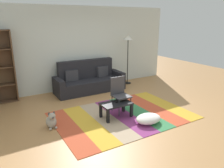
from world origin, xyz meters
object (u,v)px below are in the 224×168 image
object	(u,v)px
tv_remote	(115,102)
folding_chair	(120,92)
couch	(89,81)
pouf	(148,119)
standing_lamp	(128,44)
dog	(51,121)
coffee_table	(116,106)

from	to	relation	value
tv_remote	folding_chair	xyz separation A→B (m)	(0.24, 0.18, 0.16)
couch	folding_chair	world-z (taller)	couch
pouf	standing_lamp	world-z (taller)	standing_lamp
standing_lamp	tv_remote	xyz separation A→B (m)	(-1.87, -2.20, -1.07)
pouf	tv_remote	bearing A→B (deg)	122.72
tv_remote	folding_chair	size ratio (longest dim) A/B	0.17
dog	coffee_table	bearing A→B (deg)	-10.05
pouf	dog	world-z (taller)	dog
standing_lamp	couch	bearing A→B (deg)	-176.96
couch	coffee_table	world-z (taller)	couch
dog	tv_remote	distance (m)	1.53
coffee_table	dog	world-z (taller)	dog
couch	coffee_table	xyz separation A→B (m)	(-0.30, -2.19, -0.04)
coffee_table	couch	bearing A→B (deg)	82.20
couch	standing_lamp	xyz separation A→B (m)	(1.58, 0.08, 1.11)
dog	folding_chair	size ratio (longest dim) A/B	0.44
pouf	dog	size ratio (longest dim) A/B	1.52
standing_lamp	dog	bearing A→B (deg)	-149.17
couch	standing_lamp	distance (m)	1.93
pouf	tv_remote	size ratio (longest dim) A/B	4.04
couch	folding_chair	bearing A→B (deg)	-91.36
couch	folding_chair	xyz separation A→B (m)	(-0.05, -1.94, 0.20)
dog	standing_lamp	bearing A→B (deg)	30.83
dog	pouf	bearing A→B (deg)	-24.78
tv_remote	couch	bearing A→B (deg)	66.96
couch	coffee_table	distance (m)	2.21
folding_chair	coffee_table	bearing A→B (deg)	-97.38
couch	dog	xyz separation A→B (m)	(-1.79, -1.93, -0.18)
couch	tv_remote	size ratio (longest dim) A/B	15.07
standing_lamp	tv_remote	distance (m)	3.08
coffee_table	standing_lamp	bearing A→B (deg)	50.44
pouf	dog	bearing A→B (deg)	155.22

